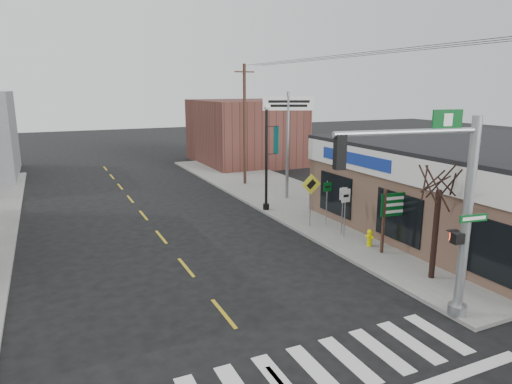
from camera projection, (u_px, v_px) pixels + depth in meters
name	position (u px, v px, depth m)	size (l,w,h in m)	color
sidewalk_right	(317.00, 209.00, 25.46)	(6.00, 38.00, 0.13)	gray
center_line	(186.00, 267.00, 17.36)	(0.12, 56.00, 0.01)	gold
crosswalk	(279.00, 381.00, 10.64)	(11.00, 2.20, 0.01)	silver
thrift_store	(500.00, 191.00, 21.10)	(12.00, 14.00, 4.00)	brown
bldg_distant_right	(244.00, 132.00, 41.11)	(8.00, 10.00, 5.60)	#572F27
traffic_signal_pole	(451.00, 199.00, 12.45)	(4.74, 0.38, 6.00)	#93979C
guide_sign	(397.00, 210.00, 18.38)	(1.51, 0.13, 2.65)	#452B20
fire_hydrant	(370.00, 237.00, 19.24)	(0.23, 0.23, 0.74)	#E5DC00
ped_crossing_sign	(311.00, 190.00, 21.72)	(1.00, 0.07, 2.58)	gray
lamp_post	(267.00, 150.00, 24.42)	(0.74, 0.58, 5.69)	black
dance_center_sign	(288.00, 118.00, 26.76)	(2.98, 0.19, 6.33)	gray
bare_tree	(441.00, 173.00, 15.30)	(2.38, 2.38, 4.77)	black
shrub_back	(359.00, 215.00, 22.26)	(1.24, 1.24, 0.93)	black
utility_pole_far	(245.00, 124.00, 31.02)	(1.41, 0.21, 8.11)	#40261B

